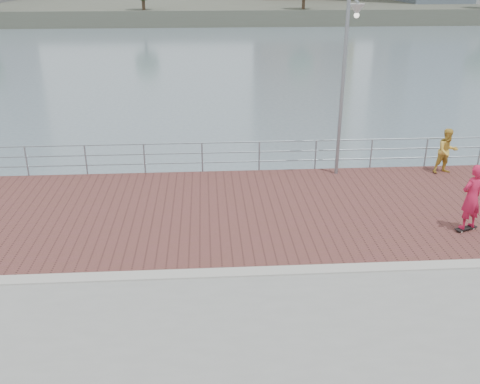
{
  "coord_description": "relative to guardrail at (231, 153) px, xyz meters",
  "views": [
    {
      "loc": [
        -0.87,
        -11.13,
        6.9
      ],
      "look_at": [
        0.0,
        2.0,
        1.3
      ],
      "focal_mm": 40.0,
      "sensor_mm": 36.0,
      "label": 1
    }
  ],
  "objects": [
    {
      "name": "guardrail",
      "position": [
        0.0,
        0.0,
        0.0
      ],
      "size": [
        39.06,
        0.06,
        1.13
      ],
      "color": "#8C9EA8",
      "rests_on": "brick_lane"
    },
    {
      "name": "curb",
      "position": [
        -0.0,
        -7.0,
        -0.66
      ],
      "size": [
        40.0,
        0.4,
        0.06
      ],
      "primitive_type": "cube",
      "color": "#B7B5AD",
      "rests_on": "seawall"
    },
    {
      "name": "brick_lane",
      "position": [
        -0.0,
        -3.4,
        -0.68
      ],
      "size": [
        40.0,
        6.8,
        0.02
      ],
      "primitive_type": "cube",
      "color": "brown",
      "rests_on": "seawall"
    },
    {
      "name": "bystander",
      "position": [
        7.63,
        -0.71,
        0.14
      ],
      "size": [
        0.86,
        0.71,
        1.63
      ],
      "primitive_type": "imported",
      "rotation": [
        0.0,
        0.0,
        0.13
      ],
      "color": "gold",
      "rests_on": "brick_lane"
    },
    {
      "name": "far_shore",
      "position": [
        -0.0,
        115.5,
        -1.44
      ],
      "size": [
        320.0,
        95.0,
        2.5
      ],
      "primitive_type": "cube",
      "color": "#4C5142",
      "rests_on": "ground"
    },
    {
      "name": "skateboarder",
      "position": [
        6.37,
        -5.16,
        0.35
      ],
      "size": [
        0.8,
        0.66,
        1.88
      ],
      "primitive_type": "imported",
      "rotation": [
        0.0,
        0.0,
        3.5
      ],
      "color": "#C91A42",
      "rests_on": "skateboard"
    },
    {
      "name": "water",
      "position": [
        -0.0,
        -7.0,
        -2.69
      ],
      "size": [
        400.0,
        400.0,
        0.0
      ],
      "primitive_type": "plane",
      "color": "slate",
      "rests_on": "ground"
    },
    {
      "name": "skateboard",
      "position": [
        6.37,
        -5.16,
        -0.61
      ],
      "size": [
        0.71,
        0.41,
        0.08
      ],
      "rotation": [
        0.0,
        0.0,
        0.36
      ],
      "color": "black",
      "rests_on": "brick_lane"
    },
    {
      "name": "street_lamp",
      "position": [
        3.75,
        -0.95,
        3.68
      ],
      "size": [
        0.45,
        1.31,
        6.16
      ],
      "color": "gray",
      "rests_on": "brick_lane"
    }
  ]
}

